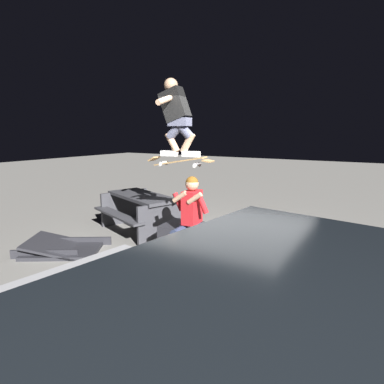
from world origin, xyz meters
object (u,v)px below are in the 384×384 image
object	(u,v)px
picnic_table_back	(142,207)
ledge_box_main	(214,244)
kicker_ramp	(64,248)
skater_airborne	(176,114)
skateboard	(180,161)
person_sitting_on_ledge	(189,217)

from	to	relation	value
picnic_table_back	ledge_box_main	bearing A→B (deg)	162.15
ledge_box_main	kicker_ramp	distance (m)	2.55
ledge_box_main	kicker_ramp	xyz separation A→B (m)	(2.35, 0.97, -0.21)
skater_airborne	kicker_ramp	bearing A→B (deg)	20.01
skateboard	skater_airborne	size ratio (longest dim) A/B	0.92
skateboard	kicker_ramp	xyz separation A→B (m)	(1.92, 0.68, -1.52)
skateboard	picnic_table_back	distance (m)	2.07
skater_airborne	kicker_ramp	world-z (taller)	skater_airborne
skateboard	skater_airborne	world-z (taller)	skater_airborne
skateboard	picnic_table_back	size ratio (longest dim) A/B	0.50
person_sitting_on_ledge	picnic_table_back	bearing A→B (deg)	-30.27
picnic_table_back	person_sitting_on_ledge	bearing A→B (deg)	149.73
person_sitting_on_ledge	picnic_table_back	xyz separation A→B (m)	(1.73, -1.01, -0.26)
skater_airborne	kicker_ramp	xyz separation A→B (m)	(1.86, 0.68, -2.20)
skateboard	skater_airborne	xyz separation A→B (m)	(0.06, 0.01, 0.69)
ledge_box_main	skateboard	size ratio (longest dim) A/B	1.65
ledge_box_main	picnic_table_back	bearing A→B (deg)	-17.85
kicker_ramp	picnic_table_back	size ratio (longest dim) A/B	0.71
ledge_box_main	kicker_ramp	bearing A→B (deg)	22.46
skateboard	picnic_table_back	xyz separation A→B (m)	(1.52, -0.92, -1.07)
kicker_ramp	picnic_table_back	distance (m)	1.71
kicker_ramp	ledge_box_main	bearing A→B (deg)	-157.54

